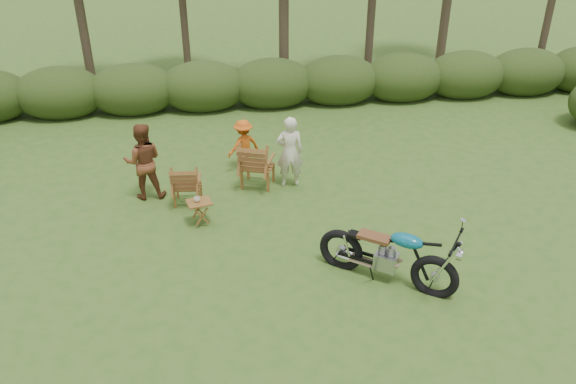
{
  "coord_description": "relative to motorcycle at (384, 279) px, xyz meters",
  "views": [
    {
      "loc": [
        -1.84,
        -6.93,
        5.72
      ],
      "look_at": [
        -0.56,
        1.84,
        0.9
      ],
      "focal_mm": 35.0,
      "sensor_mm": 36.0,
      "label": 1
    }
  ],
  "objects": [
    {
      "name": "adult_b",
      "position": [
        -4.1,
        3.47,
        0.0
      ],
      "size": [
        0.81,
        0.64,
        1.62
      ],
      "primitive_type": "imported",
      "rotation": [
        0.0,
        0.0,
        3.17
      ],
      "color": "brown",
      "rests_on": "ground"
    },
    {
      "name": "child",
      "position": [
        -1.98,
        4.47,
        0.0
      ],
      "size": [
        0.89,
        0.75,
        1.2
      ],
      "primitive_type": "imported",
      "rotation": [
        0.0,
        0.0,
        3.61
      ],
      "color": "#B84E11",
      "rests_on": "ground"
    },
    {
      "name": "motorcycle",
      "position": [
        0.0,
        0.0,
        0.0
      ],
      "size": [
        2.31,
        2.01,
        1.28
      ],
      "primitive_type": null,
      "rotation": [
        0.0,
        0.0,
        -0.63
      ],
      "color": "#0D91B2",
      "rests_on": "ground"
    },
    {
      "name": "adult_a",
      "position": [
        -1.07,
        3.54,
        0.0
      ],
      "size": [
        0.59,
        0.4,
        1.58
      ],
      "primitive_type": "imported",
      "rotation": [
        0.0,
        0.0,
        3.1
      ],
      "color": "beige",
      "rests_on": "ground"
    },
    {
      "name": "ground",
      "position": [
        -0.82,
        -0.25,
        0.0
      ],
      "size": [
        80.0,
        80.0,
        0.0
      ],
      "primitive_type": "plane",
      "color": "#2E4D19",
      "rests_on": "ground"
    },
    {
      "name": "lawn_chair_right",
      "position": [
        -1.75,
        3.63,
        0.0
      ],
      "size": [
        0.94,
        0.94,
        1.07
      ],
      "primitive_type": null,
      "rotation": [
        0.0,
        0.0,
        2.78
      ],
      "color": "brown",
      "rests_on": "ground"
    },
    {
      "name": "lawn_chair_left",
      "position": [
        -3.24,
        3.08,
        0.0
      ],
      "size": [
        0.68,
        0.68,
        0.91
      ],
      "primitive_type": null,
      "rotation": [
        0.0,
        0.0,
        3.04
      ],
      "color": "#5C2E17",
      "rests_on": "ground"
    },
    {
      "name": "cup",
      "position": [
        -3.04,
        2.22,
        0.53
      ],
      "size": [
        0.12,
        0.12,
        0.1
      ],
      "primitive_type": "imported",
      "rotation": [
        0.0,
        0.0,
        -0.02
      ],
      "color": "beige",
      "rests_on": "side_table"
    },
    {
      "name": "side_table",
      "position": [
        -3.0,
        2.21,
        0.24
      ],
      "size": [
        0.55,
        0.49,
        0.48
      ],
      "primitive_type": null,
      "rotation": [
        0.0,
        0.0,
        0.23
      ],
      "color": "brown",
      "rests_on": "ground"
    }
  ]
}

